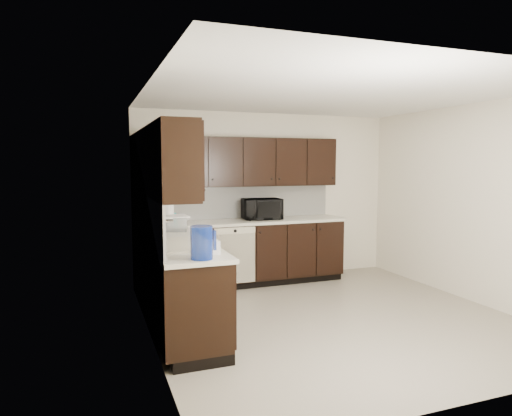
{
  "coord_description": "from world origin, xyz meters",
  "views": [
    {
      "loc": [
        -2.55,
        -4.44,
        1.75
      ],
      "look_at": [
        -0.69,
        0.6,
        1.22
      ],
      "focal_mm": 32.0,
      "sensor_mm": 36.0,
      "label": 1
    }
  ],
  "objects_px": {
    "sink": "(184,251)",
    "blue_pitcher": "(202,243)",
    "storage_bin": "(169,223)",
    "toaster_oven": "(153,216)",
    "microwave": "(262,209)"
  },
  "relations": [
    {
      "from": "blue_pitcher",
      "to": "toaster_oven",
      "type": "bearing_deg",
      "value": 102.51
    },
    {
      "from": "microwave",
      "to": "toaster_oven",
      "type": "distance_m",
      "value": 1.56
    },
    {
      "from": "sink",
      "to": "storage_bin",
      "type": "bearing_deg",
      "value": 88.26
    },
    {
      "from": "sink",
      "to": "microwave",
      "type": "height_order",
      "value": "microwave"
    },
    {
      "from": "storage_bin",
      "to": "blue_pitcher",
      "type": "bearing_deg",
      "value": -90.45
    },
    {
      "from": "microwave",
      "to": "toaster_oven",
      "type": "relative_size",
      "value": 1.5
    },
    {
      "from": "sink",
      "to": "microwave",
      "type": "bearing_deg",
      "value": 49.19
    },
    {
      "from": "microwave",
      "to": "storage_bin",
      "type": "xyz_separation_m",
      "value": [
        -1.46,
        -0.65,
        -0.06
      ]
    },
    {
      "from": "toaster_oven",
      "to": "storage_bin",
      "type": "height_order",
      "value": "toaster_oven"
    },
    {
      "from": "storage_bin",
      "to": "blue_pitcher",
      "type": "height_order",
      "value": "blue_pitcher"
    },
    {
      "from": "storage_bin",
      "to": "sink",
      "type": "bearing_deg",
      "value": -91.74
    },
    {
      "from": "microwave",
      "to": "toaster_oven",
      "type": "height_order",
      "value": "microwave"
    },
    {
      "from": "microwave",
      "to": "blue_pitcher",
      "type": "distance_m",
      "value": 2.83
    },
    {
      "from": "sink",
      "to": "blue_pitcher",
      "type": "distance_m",
      "value": 0.72
    },
    {
      "from": "blue_pitcher",
      "to": "storage_bin",
      "type": "bearing_deg",
      "value": 100.0
    }
  ]
}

